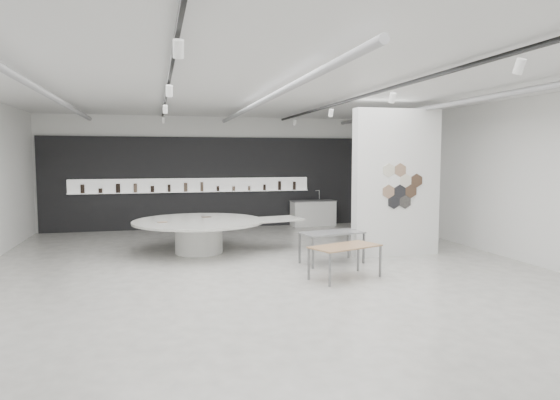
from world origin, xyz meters
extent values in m
cube|color=beige|center=(0.00, 0.00, -0.01)|extent=(12.00, 14.00, 0.01)
cube|color=silver|center=(0.00, 0.00, 3.80)|extent=(12.00, 14.00, 0.01)
cube|color=white|center=(0.00, 7.00, 1.90)|extent=(12.00, 0.01, 3.80)
cube|color=white|center=(0.00, -7.00, 1.90)|extent=(12.00, 0.01, 3.80)
cube|color=white|center=(6.00, 0.00, 1.90)|extent=(0.01, 14.00, 3.80)
cylinder|color=#939396|center=(-4.20, 0.50, 3.62)|extent=(0.12, 12.00, 0.12)
cylinder|color=#939396|center=(0.00, 0.50, 3.62)|extent=(0.12, 12.00, 0.12)
cylinder|color=#939396|center=(4.20, 0.50, 3.62)|extent=(0.12, 12.00, 0.12)
cube|color=black|center=(-2.00, 0.00, 3.70)|extent=(0.05, 13.00, 0.06)
cylinder|color=white|center=(-2.00, -5.00, 3.52)|extent=(0.11, 0.18, 0.21)
cylinder|color=white|center=(-2.00, -1.70, 3.52)|extent=(0.11, 0.18, 0.21)
cylinder|color=white|center=(-2.00, 1.60, 3.52)|extent=(0.11, 0.18, 0.21)
cylinder|color=white|center=(-2.00, 4.90, 3.52)|extent=(0.11, 0.18, 0.21)
cube|color=black|center=(2.00, 0.00, 3.70)|extent=(0.05, 13.00, 0.06)
cylinder|color=white|center=(2.00, -5.00, 3.52)|extent=(0.11, 0.18, 0.21)
cylinder|color=white|center=(2.00, -1.70, 3.52)|extent=(0.11, 0.18, 0.21)
cylinder|color=white|center=(2.00, 1.60, 3.52)|extent=(0.11, 0.18, 0.21)
cylinder|color=white|center=(2.00, 4.90, 3.52)|extent=(0.11, 0.18, 0.21)
cube|color=black|center=(0.00, 6.94, 1.55)|extent=(11.80, 0.10, 3.10)
cube|color=white|center=(-1.00, 6.87, 1.48)|extent=(8.00, 0.06, 0.46)
cube|color=white|center=(-1.00, 6.81, 1.25)|extent=(8.00, 0.18, 0.02)
cylinder|color=black|center=(-4.53, 6.81, 1.41)|extent=(0.13, 0.13, 0.29)
cylinder|color=black|center=(-3.99, 6.81, 1.34)|extent=(0.13, 0.13, 0.15)
cylinder|color=black|center=(-3.44, 6.81, 1.42)|extent=(0.14, 0.14, 0.30)
cylinder|color=brown|center=(-2.90, 6.81, 1.41)|extent=(0.12, 0.12, 0.29)
cylinder|color=black|center=(-2.36, 6.81, 1.37)|extent=(0.12, 0.12, 0.21)
cylinder|color=black|center=(-1.81, 6.81, 1.39)|extent=(0.10, 0.10, 0.25)
cylinder|color=brown|center=(-1.27, 6.81, 1.42)|extent=(0.12, 0.12, 0.30)
cylinder|color=brown|center=(-0.73, 6.81, 1.42)|extent=(0.10, 0.10, 0.31)
cylinder|color=black|center=(-0.19, 6.81, 1.35)|extent=(0.09, 0.09, 0.17)
cylinder|color=brown|center=(0.36, 6.81, 1.35)|extent=(0.10, 0.10, 0.16)
cylinder|color=brown|center=(0.90, 6.81, 1.34)|extent=(0.09, 0.09, 0.15)
cylinder|color=black|center=(1.44, 6.81, 1.37)|extent=(0.09, 0.09, 0.21)
cylinder|color=black|center=(1.99, 6.81, 1.42)|extent=(0.11, 0.11, 0.31)
cylinder|color=black|center=(2.53, 6.81, 1.41)|extent=(0.11, 0.11, 0.29)
cube|color=white|center=(3.50, 1.00, 1.80)|extent=(2.20, 0.35, 3.60)
cylinder|color=black|center=(3.50, 0.81, 1.60)|extent=(0.34, 0.03, 0.34)
cylinder|color=#4C3626|center=(3.80, 0.81, 1.60)|extent=(0.34, 0.03, 0.34)
cylinder|color=#96765C|center=(3.20, 0.81, 1.60)|extent=(0.34, 0.03, 0.34)
cylinder|color=beige|center=(3.65, 0.81, 1.86)|extent=(0.34, 0.03, 0.34)
cylinder|color=white|center=(3.35, 0.81, 1.86)|extent=(0.34, 0.03, 0.34)
cylinder|color=black|center=(3.65, 0.81, 1.34)|extent=(0.34, 0.03, 0.34)
cylinder|color=black|center=(3.35, 0.81, 1.34)|extent=(0.34, 0.03, 0.34)
cylinder|color=#4C3626|center=(3.95, 0.81, 1.86)|extent=(0.34, 0.03, 0.34)
cylinder|color=#96765C|center=(3.50, 0.81, 2.12)|extent=(0.34, 0.03, 0.34)
cylinder|color=beige|center=(3.20, 0.81, 2.12)|extent=(0.34, 0.03, 0.34)
cylinder|color=white|center=(-1.21, 2.47, 0.39)|extent=(1.40, 1.40, 0.78)
cylinder|color=beige|center=(-1.21, 2.47, 0.81)|extent=(3.88, 3.88, 0.06)
cube|color=beige|center=(0.68, 2.37, 0.81)|extent=(1.62, 1.19, 0.05)
cube|color=#96765C|center=(-2.11, 2.29, 0.84)|extent=(0.26, 0.21, 0.01)
cube|color=#4C3626|center=(-0.96, 3.08, 0.84)|extent=(0.26, 0.21, 0.01)
cube|color=#A07852|center=(1.41, -0.95, 0.65)|extent=(1.58, 1.18, 0.03)
cube|color=slate|center=(0.89, -1.49, 0.32)|extent=(0.05, 0.05, 0.64)
cube|color=slate|center=(0.66, -0.89, 0.32)|extent=(0.05, 0.05, 0.64)
cube|color=slate|center=(2.15, -1.00, 0.32)|extent=(0.05, 0.05, 0.64)
cube|color=slate|center=(1.92, -0.41, 0.32)|extent=(0.05, 0.05, 0.64)
cube|color=gray|center=(1.64, 0.46, 0.71)|extent=(1.52, 0.97, 0.03)
cube|color=slate|center=(1.05, 0.03, 0.35)|extent=(0.05, 0.05, 0.70)
cube|color=slate|center=(0.93, 0.64, 0.35)|extent=(0.05, 0.05, 0.70)
cube|color=slate|center=(2.35, 0.29, 0.35)|extent=(0.05, 0.05, 0.70)
cube|color=slate|center=(2.23, 0.90, 0.35)|extent=(0.05, 0.05, 0.70)
cube|color=white|center=(3.14, 6.54, 0.43)|extent=(1.57, 0.67, 0.87)
cube|color=gray|center=(3.14, 6.54, 0.88)|extent=(1.62, 0.71, 0.03)
cylinder|color=silver|center=(3.42, 6.71, 1.07)|extent=(0.02, 0.02, 0.35)
cylinder|color=silver|center=(3.35, 6.70, 1.23)|extent=(0.16, 0.03, 0.02)
camera|label=1|loc=(-2.25, -10.19, 2.45)|focal=32.00mm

